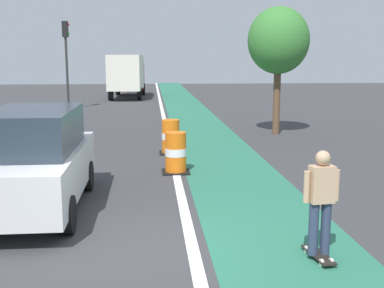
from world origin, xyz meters
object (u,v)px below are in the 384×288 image
(skateboarder_on_lane, at_px, (321,201))
(street_tree_sidewalk, at_px, (278,41))
(traffic_light_corner, at_px, (66,49))
(delivery_truck_down_block, at_px, (127,74))
(traffic_barrel_front, at_px, (176,153))
(traffic_barrel_mid, at_px, (171,137))
(parked_suv_nearest, at_px, (34,160))

(skateboarder_on_lane, xyz_separation_m, street_tree_sidewalk, (2.47, 12.12, 2.76))
(traffic_light_corner, bearing_deg, delivery_truck_down_block, 70.07)
(traffic_barrel_front, bearing_deg, delivery_truck_down_block, 95.56)
(traffic_barrel_mid, bearing_deg, street_tree_sidewalk, 39.82)
(traffic_light_corner, height_order, street_tree_sidewalk, traffic_light_corner)
(parked_suv_nearest, xyz_separation_m, traffic_barrel_front, (2.97, 2.99, -0.50))
(parked_suv_nearest, height_order, delivery_truck_down_block, delivery_truck_down_block)
(traffic_light_corner, bearing_deg, traffic_barrel_mid, -68.33)
(traffic_barrel_front, height_order, traffic_barrel_mid, same)
(street_tree_sidewalk, bearing_deg, skateboarder_on_lane, -101.50)
(parked_suv_nearest, bearing_deg, traffic_barrel_mid, 62.40)
(traffic_barrel_mid, bearing_deg, delivery_truck_down_block, 96.15)
(skateboarder_on_lane, bearing_deg, parked_suv_nearest, 149.63)
(skateboarder_on_lane, xyz_separation_m, parked_suv_nearest, (-4.85, 2.84, 0.12))
(traffic_barrel_front, relative_size, traffic_light_corner, 0.21)
(delivery_truck_down_block, bearing_deg, traffic_light_corner, -109.93)
(traffic_barrel_front, bearing_deg, traffic_light_corner, 108.52)
(skateboarder_on_lane, distance_m, traffic_light_corner, 23.57)
(traffic_barrel_mid, relative_size, street_tree_sidewalk, 0.22)
(traffic_barrel_mid, bearing_deg, skateboarder_on_lane, -77.31)
(skateboarder_on_lane, height_order, parked_suv_nearest, parked_suv_nearest)
(parked_suv_nearest, relative_size, delivery_truck_down_block, 0.60)
(skateboarder_on_lane, bearing_deg, delivery_truck_down_block, 97.98)
(skateboarder_on_lane, height_order, traffic_barrel_mid, skateboarder_on_lane)
(traffic_light_corner, distance_m, street_tree_sidewalk, 14.11)
(delivery_truck_down_block, bearing_deg, skateboarder_on_lane, -82.02)
(skateboarder_on_lane, relative_size, parked_suv_nearest, 0.37)
(traffic_light_corner, bearing_deg, traffic_barrel_front, -71.48)
(parked_suv_nearest, bearing_deg, traffic_light_corner, 97.41)
(delivery_truck_down_block, bearing_deg, street_tree_sidewalk, -69.98)
(traffic_barrel_mid, distance_m, delivery_truck_down_block, 22.40)
(delivery_truck_down_block, relative_size, traffic_light_corner, 1.51)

